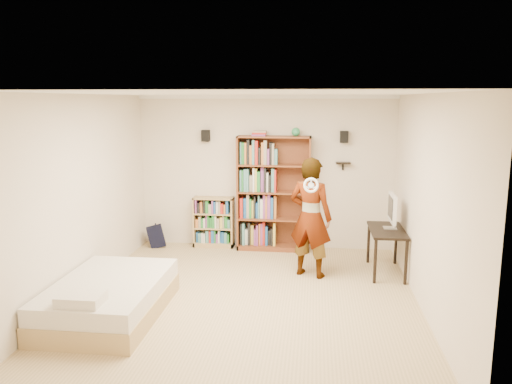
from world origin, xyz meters
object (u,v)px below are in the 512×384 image
computer_desk (386,251)px  daybed (109,294)px  low_bookshelf (214,222)px  person (311,217)px  tall_bookshelf (274,194)px

computer_desk → daybed: 4.09m
low_bookshelf → person: size_ratio=0.50×
low_bookshelf → computer_desk: (2.90, -1.08, -0.11)m
computer_desk → person: person is taller
low_bookshelf → computer_desk: bearing=-20.4°
tall_bookshelf → computer_desk: bearing=-29.6°
computer_desk → daybed: size_ratio=0.53×
low_bookshelf → person: bearing=-37.3°
tall_bookshelf → daybed: bearing=-120.6°
low_bookshelf → daybed: (-0.69, -3.05, -0.17)m
person → tall_bookshelf: bearing=-41.1°
tall_bookshelf → low_bookshelf: size_ratio=2.23×
low_bookshelf → person: person is taller
computer_desk → daybed: (-3.59, -1.97, -0.06)m
computer_desk → person: (-1.16, -0.25, 0.55)m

